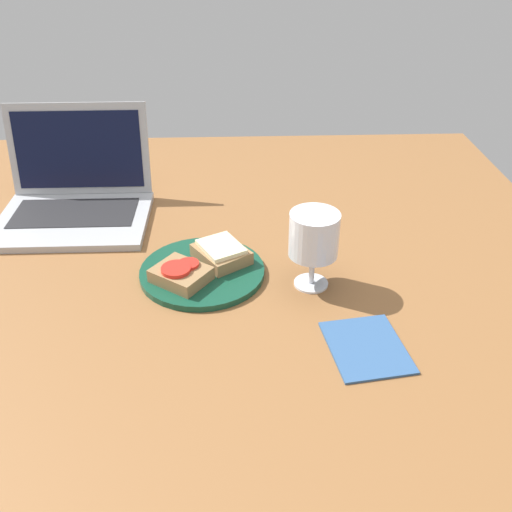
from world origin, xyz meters
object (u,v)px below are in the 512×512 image
at_px(laptop, 75,196).
at_px(napkin, 366,347).
at_px(sandwich_with_tomato, 181,274).
at_px(sandwich_with_cheese, 221,253).
at_px(plate, 202,272).
at_px(wine_glass, 314,238).

relative_size(laptop, napkin, 2.26).
bearing_deg(sandwich_with_tomato, sandwich_with_cheese, 42.78).
xyz_separation_m(laptop, napkin, (0.53, -0.46, -0.04)).
height_order(sandwich_with_cheese, napkin, sandwich_with_cheese).
bearing_deg(napkin, sandwich_with_cheese, 132.79).
distance_m(plate, sandwich_with_tomato, 0.05).
height_order(sandwich_with_tomato, sandwich_with_cheese, sandwich_with_cheese).
bearing_deg(wine_glass, laptop, 148.87).
xyz_separation_m(sandwich_with_tomato, wine_glass, (0.23, -0.00, 0.07)).
xyz_separation_m(plate, sandwich_with_tomato, (-0.03, -0.03, 0.02)).
bearing_deg(napkin, laptop, 139.54).
bearing_deg(wine_glass, sandwich_with_tomato, 178.96).
relative_size(sandwich_with_tomato, napkin, 0.86).
relative_size(sandwich_with_cheese, wine_glass, 0.88).
xyz_separation_m(sandwich_with_tomato, sandwich_with_cheese, (0.07, 0.06, 0.00)).
relative_size(sandwich_with_tomato, wine_glass, 0.84).
height_order(sandwich_with_tomato, napkin, sandwich_with_tomato).
bearing_deg(plate, napkin, -38.98).
bearing_deg(plate, sandwich_with_cheese, 42.81).
distance_m(sandwich_with_tomato, napkin, 0.34).
relative_size(plate, laptop, 0.73).
bearing_deg(plate, laptop, 138.23).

